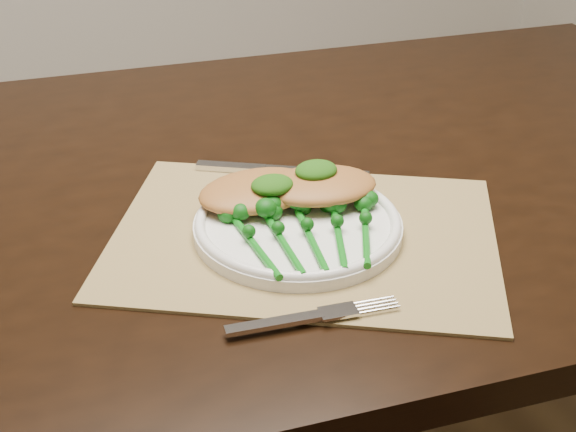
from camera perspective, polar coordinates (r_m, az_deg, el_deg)
name	(u,v)px	position (r m, az deg, el deg)	size (l,w,h in m)	color
dining_table	(254,387)	(1.28, -2.45, -12.09)	(1.69, 1.06, 0.75)	black
placemat	(304,236)	(0.92, 1.16, -1.42)	(0.44, 0.32, 0.00)	#957E4C
dinner_plate	(298,224)	(0.92, 0.70, -0.59)	(0.24, 0.24, 0.02)	white
knife	(265,169)	(1.06, -1.63, 3.35)	(0.21, 0.13, 0.01)	silver
fork	(324,314)	(0.79, 2.60, -7.00)	(0.18, 0.04, 0.01)	silver
chicken_fillet_left	(257,191)	(0.95, -2.19, 1.82)	(0.15, 0.10, 0.03)	#AF6F32
chicken_fillet_right	(320,185)	(0.96, 2.28, 2.19)	(0.14, 0.09, 0.03)	#AF6F32
pesto_dollop_left	(272,185)	(0.93, -1.14, 2.23)	(0.05, 0.04, 0.02)	#134009
pesto_dollop_right	(316,170)	(0.96, 2.01, 3.26)	(0.05, 0.04, 0.02)	#134009
broccolini_bundle	(311,240)	(0.88, 1.68, -1.72)	(0.17, 0.19, 0.04)	#0D6712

